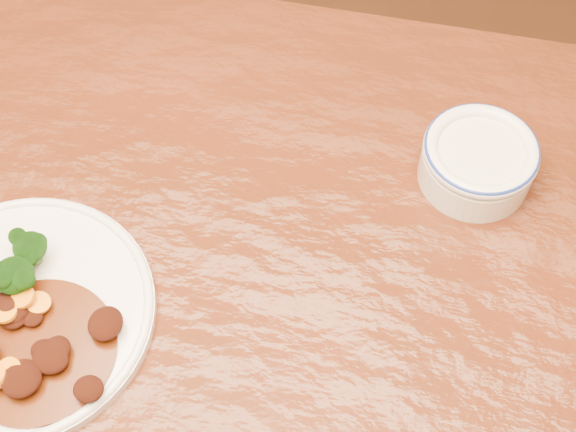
# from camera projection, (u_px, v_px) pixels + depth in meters

# --- Properties ---
(dining_table) EXTENTS (1.51, 0.91, 0.75)m
(dining_table) POSITION_uv_depth(u_px,v_px,m) (185.00, 366.00, 0.81)
(dining_table) COLOR #4C1D0D
(dining_table) RESTS_ON ground
(dinner_plate) EXTENTS (0.25, 0.25, 0.02)m
(dinner_plate) POSITION_uv_depth(u_px,v_px,m) (18.00, 313.00, 0.74)
(dinner_plate) COLOR silver
(dinner_plate) RESTS_ON dining_table
(mince_stew) EXTENTS (0.15, 0.14, 0.03)m
(mince_stew) POSITION_uv_depth(u_px,v_px,m) (20.00, 349.00, 0.71)
(mince_stew) COLOR #4C2208
(mince_stew) RESTS_ON dinner_plate
(dip_bowl) EXTENTS (0.12, 0.12, 0.05)m
(dip_bowl) POSITION_uv_depth(u_px,v_px,m) (478.00, 160.00, 0.81)
(dip_bowl) COLOR silver
(dip_bowl) RESTS_ON dining_table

